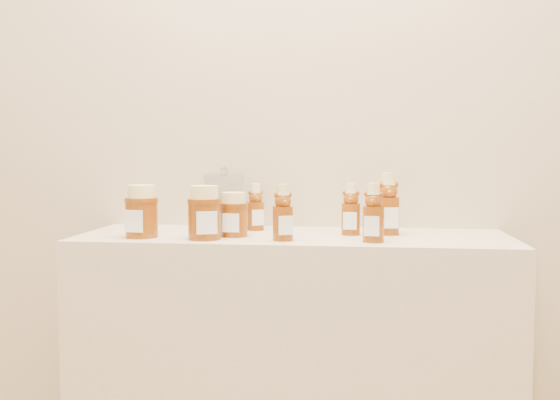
% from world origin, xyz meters
% --- Properties ---
extents(wall_back, '(3.50, 0.02, 2.70)m').
position_xyz_m(wall_back, '(0.00, 1.75, 1.35)').
color(wall_back, tan).
rests_on(wall_back, ground).
extents(display_table, '(1.20, 0.40, 0.90)m').
position_xyz_m(display_table, '(0.00, 1.55, 0.45)').
color(display_table, '#CBB694').
rests_on(display_table, ground).
extents(bear_bottle_back_left, '(0.07, 0.07, 0.16)m').
position_xyz_m(bear_bottle_back_left, '(-0.12, 1.64, 0.98)').
color(bear_bottle_back_left, '#692B08').
rests_on(bear_bottle_back_left, display_table).
extents(bear_bottle_back_mid, '(0.06, 0.06, 0.16)m').
position_xyz_m(bear_bottle_back_mid, '(0.16, 1.57, 0.98)').
color(bear_bottle_back_mid, '#692B08').
rests_on(bear_bottle_back_mid, display_table).
extents(bear_bottle_back_right, '(0.08, 0.08, 0.20)m').
position_xyz_m(bear_bottle_back_right, '(0.26, 1.59, 1.00)').
color(bear_bottle_back_right, '#692B08').
rests_on(bear_bottle_back_right, display_table).
extents(bear_bottle_front_left, '(0.07, 0.07, 0.17)m').
position_xyz_m(bear_bottle_front_left, '(-0.02, 1.44, 0.98)').
color(bear_bottle_front_left, '#692B08').
rests_on(bear_bottle_front_left, display_table).
extents(bear_bottle_front_right, '(0.07, 0.07, 0.17)m').
position_xyz_m(bear_bottle_front_right, '(0.22, 1.44, 0.99)').
color(bear_bottle_front_right, '#692B08').
rests_on(bear_bottle_front_right, display_table).
extents(honey_jar_left, '(0.10, 0.10, 0.14)m').
position_xyz_m(honey_jar_left, '(-0.40, 1.45, 0.97)').
color(honey_jar_left, '#692B08').
rests_on(honey_jar_left, display_table).
extents(honey_jar_back, '(0.08, 0.08, 0.12)m').
position_xyz_m(honey_jar_back, '(-0.16, 1.50, 0.96)').
color(honey_jar_back, '#692B08').
rests_on(honey_jar_back, display_table).
extents(honey_jar_front, '(0.12, 0.12, 0.14)m').
position_xyz_m(honey_jar_front, '(-0.23, 1.44, 0.97)').
color(honey_jar_front, '#692B08').
rests_on(honey_jar_front, display_table).
extents(glass_canister, '(0.14, 0.14, 0.18)m').
position_xyz_m(glass_canister, '(-0.22, 1.65, 0.99)').
color(glass_canister, white).
rests_on(glass_canister, display_table).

